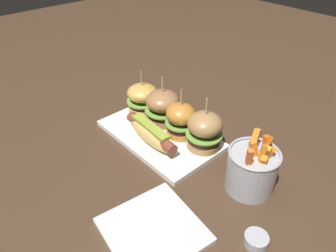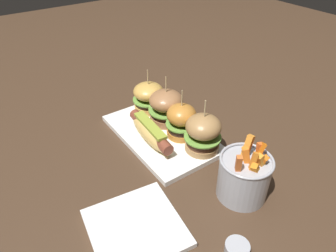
# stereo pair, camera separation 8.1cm
# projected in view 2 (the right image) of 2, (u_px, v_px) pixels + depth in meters

# --- Properties ---
(ground_plane) EXTENTS (3.00, 3.00, 0.00)m
(ground_plane) POSITION_uv_depth(u_px,v_px,m) (161.00, 136.00, 0.86)
(ground_plane) COLOR #422D1E
(platter_main) EXTENTS (0.33, 0.20, 0.01)m
(platter_main) POSITION_uv_depth(u_px,v_px,m) (161.00, 134.00, 0.86)
(platter_main) COLOR white
(platter_main) RESTS_ON ground
(hot_dog) EXTENTS (0.19, 0.06, 0.05)m
(hot_dog) POSITION_uv_depth(u_px,v_px,m) (150.00, 132.00, 0.81)
(hot_dog) COLOR #D9B05E
(hot_dog) RESTS_ON platter_main
(slider_far_left) EXTENTS (0.10, 0.10, 0.13)m
(slider_far_left) POSITION_uv_depth(u_px,v_px,m) (149.00, 96.00, 0.93)
(slider_far_left) COLOR gold
(slider_far_left) RESTS_ON platter_main
(slider_center_left) EXTENTS (0.10, 0.10, 0.14)m
(slider_center_left) POSITION_uv_depth(u_px,v_px,m) (166.00, 106.00, 0.87)
(slider_center_left) COLOR #9A6841
(slider_center_left) RESTS_ON platter_main
(slider_center_right) EXTENTS (0.08, 0.08, 0.14)m
(slider_center_right) POSITION_uv_depth(u_px,v_px,m) (181.00, 120.00, 0.82)
(slider_center_right) COLOR #BE782E
(slider_center_right) RESTS_ON platter_main
(slider_far_right) EXTENTS (0.09, 0.09, 0.14)m
(slider_far_right) POSITION_uv_depth(u_px,v_px,m) (203.00, 133.00, 0.77)
(slider_far_right) COLOR #A47948
(slider_far_right) RESTS_ON platter_main
(fries_bucket) EXTENTS (0.11, 0.11, 0.15)m
(fries_bucket) POSITION_uv_depth(u_px,v_px,m) (244.00, 176.00, 0.66)
(fries_bucket) COLOR #A8AAB2
(fries_bucket) RESTS_ON ground
(sauce_ramekin) EXTENTS (0.05, 0.05, 0.02)m
(sauce_ramekin) POSITION_uv_depth(u_px,v_px,m) (237.00, 248.00, 0.57)
(sauce_ramekin) COLOR #A8AAB2
(sauce_ramekin) RESTS_ON ground
(side_plate) EXTENTS (0.20, 0.20, 0.01)m
(side_plate) POSITION_uv_depth(u_px,v_px,m) (136.00, 228.00, 0.61)
(side_plate) COLOR white
(side_plate) RESTS_ON ground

